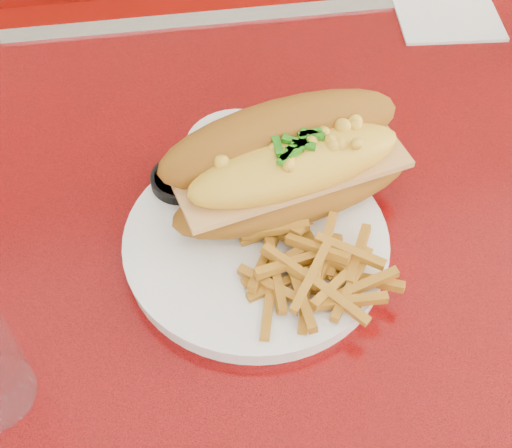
{
  "coord_description": "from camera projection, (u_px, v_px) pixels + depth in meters",
  "views": [
    {
      "loc": [
        -0.23,
        -0.4,
        1.33
      ],
      "look_at": [
        -0.17,
        0.02,
        0.81
      ],
      "focal_mm": 50.0,
      "sensor_mm": 36.0,
      "label": 1
    }
  ],
  "objects": [
    {
      "name": "mac_hoagie",
      "position": [
        289.0,
        164.0,
        0.68
      ],
      "size": [
        0.27,
        0.17,
        0.11
      ],
      "rotation": [
        0.0,
        0.0,
        0.23
      ],
      "color": "#975D18",
      "rests_on": "dinner_plate"
    },
    {
      "name": "sauce_cup_left",
      "position": [
        181.0,
        185.0,
        0.73
      ],
      "size": [
        0.07,
        0.07,
        0.03
      ],
      "rotation": [
        0.0,
        0.0,
        -0.14
      ],
      "color": "black",
      "rests_on": "diner_table"
    },
    {
      "name": "diner_table",
      "position": [
        401.0,
        326.0,
        0.83
      ],
      "size": [
        1.23,
        0.83,
        0.77
      ],
      "color": "red",
      "rests_on": "ground"
    },
    {
      "name": "gravy_ramekin",
      "position": [
        237.0,
        162.0,
        0.73
      ],
      "size": [
        0.13,
        0.13,
        0.06
      ],
      "rotation": [
        0.0,
        0.0,
        -0.29
      ],
      "color": "white",
      "rests_on": "diner_table"
    },
    {
      "name": "fork",
      "position": [
        312.0,
        233.0,
        0.69
      ],
      "size": [
        0.07,
        0.13,
        0.0
      ],
      "rotation": [
        0.0,
        0.0,
        2.04
      ],
      "color": "silver",
      "rests_on": "dinner_plate"
    },
    {
      "name": "dinner_plate",
      "position": [
        256.0,
        243.0,
        0.69
      ],
      "size": [
        0.34,
        0.34,
        0.02
      ],
      "rotation": [
        0.0,
        0.0,
        -0.4
      ],
      "color": "white",
      "rests_on": "diner_table"
    },
    {
      "name": "booth_bench_far",
      "position": [
        277.0,
        89.0,
        1.58
      ],
      "size": [
        1.2,
        0.51,
        0.9
      ],
      "color": "maroon",
      "rests_on": "ground"
    },
    {
      "name": "fries_pile",
      "position": [
        311.0,
        261.0,
        0.65
      ],
      "size": [
        0.14,
        0.14,
        0.03
      ],
      "primitive_type": null,
      "rotation": [
        0.0,
        0.0,
        -0.33
      ],
      "color": "orange",
      "rests_on": "dinner_plate"
    },
    {
      "name": "paper_napkin",
      "position": [
        446.0,
        12.0,
        0.94
      ],
      "size": [
        0.14,
        0.14,
        0.0
      ],
      "primitive_type": "cube",
      "rotation": [
        0.0,
        0.0,
        -0.09
      ],
      "color": "white",
      "rests_on": "diner_table"
    }
  ]
}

